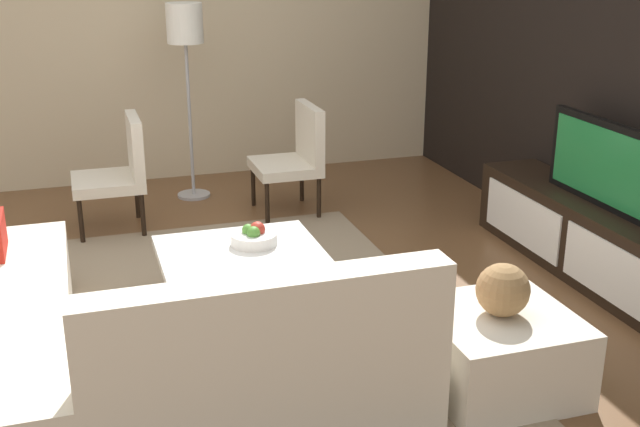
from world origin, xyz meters
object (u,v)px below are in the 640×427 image
object	(u,v)px
sectional_couch	(82,344)
ottoman	(498,351)
television	(602,163)
floor_lamp	(185,37)
media_console	(592,240)
accent_chair_far	(296,152)
accent_chair_near	(120,167)
fruit_bowl	(254,237)
coffee_table	(245,285)
decorative_ball	(503,290)

from	to	relation	value
sectional_couch	ottoman	xyz separation A→B (m)	(0.53, 1.94, -0.09)
television	floor_lamp	distance (m)	3.39
sectional_couch	media_console	bearing A→B (deg)	98.96
floor_lamp	accent_chair_far	world-z (taller)	floor_lamp
accent_chair_near	fruit_bowl	distance (m)	1.71
sectional_couch	accent_chair_near	bearing A→B (deg)	171.11
accent_chair_near	floor_lamp	size ratio (longest dim) A/B	0.53
coffee_table	decorative_ball	bearing A→B (deg)	41.58
television	floor_lamp	world-z (taller)	floor_lamp
fruit_bowl	decorative_ball	size ratio (longest dim) A/B	1.08
sectional_couch	decorative_ball	bearing A→B (deg)	74.70
sectional_couch	coffee_table	size ratio (longest dim) A/B	2.37
decorative_ball	accent_chair_far	bearing A→B (deg)	-176.21
coffee_table	floor_lamp	xyz separation A→B (m)	(-2.40, 0.08, 1.15)
coffee_table	ottoman	distance (m)	1.52
accent_chair_near	floor_lamp	world-z (taller)	floor_lamp
floor_lamp	decorative_ball	distance (m)	3.75
media_console	ottoman	bearing A→B (deg)	-51.00
fruit_bowl	accent_chair_far	xyz separation A→B (m)	(-1.58, 0.72, 0.06)
ottoman	fruit_bowl	xyz separation A→B (m)	(-1.32, -0.91, 0.23)
floor_lamp	ottoman	size ratio (longest dim) A/B	2.33
sectional_couch	accent_chair_near	xyz separation A→B (m)	(-2.37, 0.37, 0.20)
television	fruit_bowl	distance (m)	2.24
accent_chair_near	decorative_ball	bearing A→B (deg)	24.09
sectional_couch	accent_chair_near	distance (m)	2.41
television	ottoman	xyz separation A→B (m)	(1.04, -1.29, -0.57)
media_console	ottoman	world-z (taller)	media_console
coffee_table	accent_chair_far	distance (m)	1.97
floor_lamp	accent_chair_near	bearing A→B (deg)	-44.75
television	media_console	bearing A→B (deg)	-90.00
television	decorative_ball	world-z (taller)	television
accent_chair_near	decorative_ball	distance (m)	3.30
fruit_bowl	decorative_ball	bearing A→B (deg)	34.61
coffee_table	media_console	bearing A→B (deg)	87.51
television	decorative_ball	size ratio (longest dim) A/B	3.96
fruit_bowl	accent_chair_near	bearing A→B (deg)	-157.30
decorative_ball	fruit_bowl	bearing A→B (deg)	-145.39
coffee_table	floor_lamp	world-z (taller)	floor_lamp
television	accent_chair_far	xyz separation A→B (m)	(-1.86, -1.48, -0.28)
floor_lamp	ottoman	xyz separation A→B (m)	(3.54, 0.94, -1.15)
media_console	ottoman	distance (m)	1.65
media_console	accent_chair_near	size ratio (longest dim) A/B	2.51
accent_chair_near	accent_chair_far	distance (m)	1.38
floor_lamp	decorative_ball	xyz separation A→B (m)	(3.54, 0.94, -0.82)
media_console	sectional_couch	xyz separation A→B (m)	(0.51, -3.23, 0.04)
accent_chair_far	floor_lamp	bearing A→B (deg)	-139.24
television	coffee_table	world-z (taller)	television
sectional_couch	accent_chair_far	distance (m)	2.96
media_console	accent_chair_far	world-z (taller)	accent_chair_far
sectional_couch	television	bearing A→B (deg)	98.96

